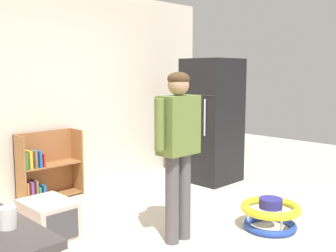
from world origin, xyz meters
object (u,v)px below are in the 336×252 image
(bookshelf, at_px, (45,170))
(refrigerator, at_px, (212,121))
(standing_person, at_px, (178,141))
(white_cup, at_px, (7,218))
(pet_carrier, at_px, (48,219))
(baby_walker, at_px, (270,214))

(bookshelf, bearing_deg, refrigerator, -22.89)
(refrigerator, distance_m, bookshelf, 2.41)
(standing_person, height_order, white_cup, standing_person)
(bookshelf, relative_size, pet_carrier, 1.54)
(bookshelf, distance_m, standing_person, 2.16)
(baby_walker, distance_m, white_cup, 2.94)
(pet_carrier, bearing_deg, white_cup, -122.47)
(bookshelf, xyz_separation_m, baby_walker, (1.15, -2.52, -0.21))
(baby_walker, distance_m, pet_carrier, 2.22)
(baby_walker, height_order, white_cup, white_cup)
(standing_person, bearing_deg, refrigerator, 30.97)
(refrigerator, relative_size, baby_walker, 2.95)
(standing_person, bearing_deg, baby_walker, -28.11)
(refrigerator, distance_m, white_cup, 4.30)
(refrigerator, bearing_deg, pet_carrier, -175.97)
(refrigerator, bearing_deg, white_cup, -153.25)
(standing_person, xyz_separation_m, baby_walker, (0.87, -0.47, -0.80))
(bookshelf, bearing_deg, pet_carrier, -116.65)
(refrigerator, xyz_separation_m, white_cup, (-3.84, -1.93, 0.06))
(bookshelf, xyz_separation_m, pet_carrier, (-0.56, -1.11, -0.19))
(pet_carrier, bearing_deg, bookshelf, 63.35)
(bookshelf, height_order, white_cup, white_cup)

